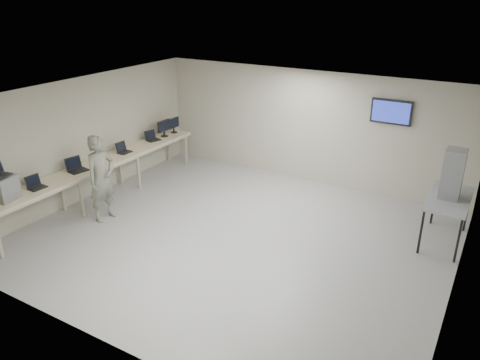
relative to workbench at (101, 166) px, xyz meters
The scene contains 12 objects.
room 3.67m from the workbench, ahead, with size 8.01×7.01×2.81m.
workbench is the anchor object (origin of this frame).
equipment_box 2.36m from the workbench, 91.53° to the right, with size 0.39×0.45×0.47m, color gray.
laptop_0 1.70m from the workbench, 91.28° to the right, with size 0.29×0.35×0.26m.
laptop_1 0.65m from the workbench, 96.32° to the right, with size 0.39×0.43×0.30m.
laptop_2 0.82m from the workbench, 93.56° to the left, with size 0.28×0.33×0.26m.
laptop_3 1.91m from the workbench, 92.19° to the left, with size 0.36×0.39×0.26m.
monitor_near 2.36m from the workbench, 90.28° to the left, with size 0.20×0.45×0.45m.
monitor_far 2.77m from the workbench, 90.23° to the left, with size 0.19×0.42×0.41m.
soldier 1.06m from the workbench, 42.75° to the right, with size 0.68×0.45×1.86m, color #525843.
side_table 7.43m from the workbench, 14.68° to the left, with size 0.74×1.58×0.95m.
storage_bins 7.43m from the workbench, 14.72° to the left, with size 0.36×0.40×0.95m.
Camera 1 is at (4.23, -7.03, 4.63)m, focal length 35.00 mm.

